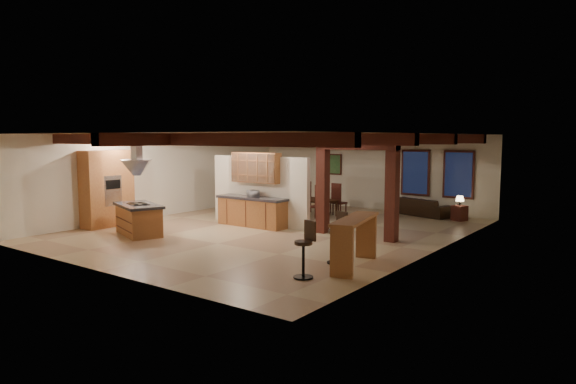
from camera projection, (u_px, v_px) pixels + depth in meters
name	position (u px, v px, depth m)	size (l,w,h in m)	color
ground	(275.00, 230.00, 15.60)	(12.00, 12.00, 0.00)	#C8B085
room_walls	(275.00, 172.00, 15.41)	(12.00, 12.00, 12.00)	white
ceiling_beams	(275.00, 139.00, 15.30)	(10.00, 12.00, 0.28)	#36110D
timber_posts	(356.00, 175.00, 14.33)	(2.50, 0.30, 2.90)	#36110D
partition_wall	(260.00, 191.00, 16.47)	(3.80, 0.18, 2.20)	white
pantry_cabinet	(107.00, 189.00, 16.14)	(0.67, 1.60, 2.40)	#A67035
back_counter	(252.00, 211.00, 16.22)	(2.50, 0.66, 0.94)	#A67035
upper_display_cabinet	(256.00, 168.00, 16.24)	(1.80, 0.36, 0.95)	#A67035
range_hood	(137.00, 173.00, 14.65)	(1.10, 1.10, 1.40)	silver
back_windows	(436.00, 174.00, 18.53)	(2.70, 0.07, 1.70)	#36110D
framed_art	(334.00, 164.00, 21.05)	(0.65, 0.05, 0.85)	#36110D
recessed_cans	(167.00, 135.00, 15.24)	(3.16, 2.46, 0.03)	silver
kitchen_island	(139.00, 219.00, 14.79)	(2.05, 1.55, 0.91)	#A67035
dining_table	(313.00, 207.00, 18.51)	(1.68, 0.94, 0.59)	#381B0E
sofa	(422.00, 207.00, 18.51)	(2.14, 0.84, 0.63)	black
microwave	(253.00, 194.00, 16.13)	(0.38, 0.26, 0.21)	silver
bar_counter	(355.00, 234.00, 11.07)	(0.96, 2.14, 1.09)	#A67035
side_table	(459.00, 213.00, 17.32)	(0.41, 0.41, 0.51)	#36110D
table_lamp	(460.00, 199.00, 17.27)	(0.28, 0.28, 0.33)	black
bar_stool_a	(305.00, 249.00, 10.24)	(0.42, 0.43, 1.15)	black
bar_stool_b	(337.00, 237.00, 11.44)	(0.42, 0.44, 1.15)	black
dining_chairs	(313.00, 199.00, 18.48)	(1.92, 1.92, 1.17)	#36110D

